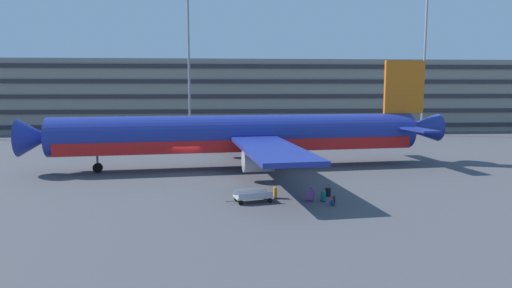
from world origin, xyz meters
TOP-DOWN VIEW (x-y plane):
  - ground_plane at (0.00, 0.00)m, footprint 600.00×600.00m
  - terminal_structure at (0.00, 44.25)m, footprint 158.85×17.92m
  - airliner at (5.59, 1.68)m, footprint 42.05×34.18m
  - light_mast_left at (-1.99, 29.72)m, footprint 1.80×0.50m
  - light_mast_center_left at (36.47, 29.72)m, footprint 1.80×0.50m
  - suitcase_large at (10.48, -12.00)m, footprint 0.29×0.45m
  - suitcase_upright at (11.14, -10.65)m, footprint 0.35×0.43m
  - suitcase_black at (9.60, -11.80)m, footprint 0.54×0.45m
  - suitcase_laid_flat at (7.20, -10.90)m, footprint 0.24×0.43m
  - backpack_purple at (11.10, -12.50)m, footprint 0.30×0.38m
  - backpack_navy at (10.86, -13.13)m, footprint 0.36×0.37m
  - baggage_cart at (5.53, -11.87)m, footprint 3.37×1.87m

SIDE VIEW (x-z plane):
  - ground_plane at x=0.00m, z-range 0.00..0.00m
  - backpack_navy at x=10.86m, z-range -0.03..0.48m
  - backpack_purple at x=11.10m, z-range -0.03..0.52m
  - suitcase_upright at x=11.14m, z-range -0.09..0.79m
  - suitcase_large at x=10.48m, z-range -0.06..0.83m
  - suitcase_black at x=9.60m, z-range -0.03..0.86m
  - baggage_cart at x=5.53m, z-range 0.02..0.84m
  - suitcase_laid_flat at x=7.20m, z-range -0.05..0.92m
  - airliner at x=5.59m, z-range -2.14..8.63m
  - terminal_structure at x=0.00m, z-range 0.00..12.93m
  - light_mast_center_left at x=36.47m, z-range 1.73..26.62m
  - light_mast_left at x=-1.99m, z-range 1.75..28.13m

